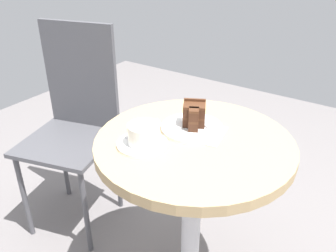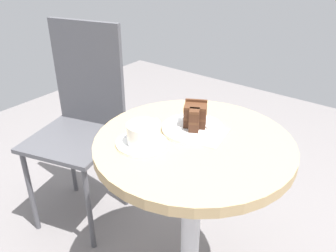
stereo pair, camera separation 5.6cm
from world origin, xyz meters
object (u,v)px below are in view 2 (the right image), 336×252
at_px(saucer, 141,143).
at_px(napkin, 200,133).
at_px(cake_plate, 193,128).
at_px(cake_slice, 195,116).
at_px(teaspoon, 144,134).
at_px(fork, 208,128).
at_px(cafe_chair, 82,111).
at_px(coffee_cup, 144,133).

relative_size(saucer, napkin, 0.88).
bearing_deg(cake_plate, cake_slice, -7.64).
relative_size(teaspoon, napkin, 0.48).
distance_m(teaspoon, fork, 0.21).
relative_size(cake_slice, napkin, 0.56).
bearing_deg(teaspoon, cafe_chair, 102.87).
bearing_deg(fork, cake_slice, -143.39).
distance_m(teaspoon, cafe_chair, 0.61).
relative_size(cake_plate, cake_slice, 2.07).
bearing_deg(cake_plate, cafe_chair, 84.72).
relative_size(cake_slice, fork, 0.72).
xyz_separation_m(fork, napkin, (-0.02, 0.01, -0.01)).
height_order(coffee_cup, teaspoon, coffee_cup).
height_order(fork, cafe_chair, cafe_chair).
bearing_deg(cake_slice, cafe_chair, 85.52).
xyz_separation_m(coffee_cup, fork, (0.19, -0.12, -0.03)).
height_order(saucer, cake_plate, cake_plate).
bearing_deg(coffee_cup, fork, -31.51).
distance_m(coffee_cup, teaspoon, 0.06).
bearing_deg(napkin, teaspoon, 133.59).
distance_m(cake_plate, napkin, 0.03).
bearing_deg(cake_slice, teaspoon, 144.28).
relative_size(coffee_cup, fork, 0.97).
height_order(cake_plate, cake_slice, cake_slice).
bearing_deg(cafe_chair, teaspoon, -34.79).
relative_size(teaspoon, fork, 0.62).
distance_m(coffee_cup, napkin, 0.20).
xyz_separation_m(cake_slice, fork, (0.01, -0.05, -0.04)).
distance_m(saucer, cake_slice, 0.21).
distance_m(cake_plate, cafe_chair, 0.68).
bearing_deg(teaspoon, coffee_cup, -106.72).
xyz_separation_m(cake_plate, fork, (0.02, -0.05, 0.01)).
height_order(fork, napkin, fork).
distance_m(saucer, napkin, 0.20).
relative_size(coffee_cup, cake_plate, 0.65).
bearing_deg(napkin, cake_slice, 65.49).
height_order(teaspoon, fork, fork).
bearing_deg(cake_plate, coffee_cup, 158.25).
bearing_deg(fork, teaspoon, -109.25).
relative_size(saucer, teaspoon, 1.83).
distance_m(cake_slice, cafe_chair, 0.69).
bearing_deg(napkin, fork, -31.80).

